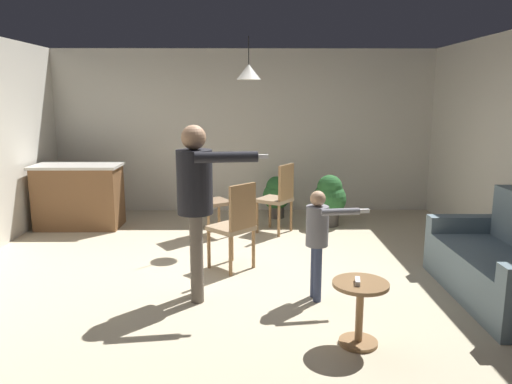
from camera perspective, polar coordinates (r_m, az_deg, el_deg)
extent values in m
plane|color=beige|center=(5.47, -1.79, -9.69)|extent=(7.68, 7.68, 0.00)
cube|color=silver|center=(8.33, -1.38, 7.04)|extent=(6.40, 0.10, 2.70)
cube|color=slate|center=(5.35, 26.48, -8.82)|extent=(0.85, 1.44, 0.45)
cube|color=slate|center=(6.02, 23.12, -5.49)|extent=(0.85, 0.18, 0.63)
cylinder|color=olive|center=(6.23, 25.73, -7.91)|extent=(0.05, 0.05, 0.06)
cylinder|color=olive|center=(4.62, 27.10, -14.61)|extent=(0.05, 0.05, 0.06)
cylinder|color=olive|center=(5.97, 20.06, -8.26)|extent=(0.05, 0.05, 0.06)
cube|color=brown|center=(7.77, -19.86, -0.59)|extent=(1.20, 0.60, 0.91)
cube|color=beige|center=(7.69, -20.09, 2.87)|extent=(1.26, 0.66, 0.04)
cylinder|color=olive|center=(3.96, 12.07, -10.43)|extent=(0.44, 0.44, 0.03)
cylinder|color=olive|center=(4.06, 11.92, -13.85)|extent=(0.06, 0.06, 0.49)
cylinder|color=olive|center=(4.16, 11.78, -16.72)|extent=(0.31, 0.31, 0.03)
cylinder|color=#60564C|center=(4.87, -6.95, -7.10)|extent=(0.12, 0.12, 0.85)
cylinder|color=#60564C|center=(4.71, -6.91, -7.77)|extent=(0.12, 0.12, 0.85)
cylinder|color=black|center=(4.61, -7.14, 1.16)|extent=(0.34, 0.34, 0.60)
sphere|color=#9E7556|center=(4.56, -7.26, 6.32)|extent=(0.23, 0.23, 0.23)
cylinder|color=black|center=(4.81, -7.17, 1.20)|extent=(0.10, 0.10, 0.57)
cylinder|color=black|center=(4.39, -3.47, 4.07)|extent=(0.58, 0.17, 0.10)
cube|color=white|center=(4.43, 0.59, 4.14)|extent=(0.13, 0.05, 0.04)
cylinder|color=#384260|center=(4.87, 6.81, -9.03)|extent=(0.08, 0.08, 0.54)
cylinder|color=#384260|center=(4.77, 7.16, -9.49)|extent=(0.08, 0.08, 0.54)
cylinder|color=slate|center=(4.68, 7.12, -3.94)|extent=(0.21, 0.21, 0.38)
sphere|color=tan|center=(4.62, 7.20, -0.76)|extent=(0.15, 0.15, 0.15)
cylinder|color=slate|center=(4.80, 6.73, -3.78)|extent=(0.06, 0.06, 0.36)
cylinder|color=slate|center=(4.58, 9.76, -2.28)|extent=(0.37, 0.11, 0.06)
cube|color=white|center=(4.64, 12.24, -2.18)|extent=(0.13, 0.05, 0.04)
cylinder|color=olive|center=(7.04, -6.89, -3.09)|extent=(0.04, 0.04, 0.45)
cylinder|color=olive|center=(6.73, -5.53, -3.73)|extent=(0.04, 0.04, 0.45)
cylinder|color=olive|center=(7.20, -4.32, -2.72)|extent=(0.04, 0.04, 0.45)
cylinder|color=olive|center=(6.90, -2.87, -3.32)|extent=(0.04, 0.04, 0.45)
cube|color=#7F664C|center=(6.90, -4.94, -1.19)|extent=(0.58, 0.58, 0.05)
cube|color=olive|center=(6.77, -6.39, 0.90)|extent=(0.24, 0.34, 0.50)
cylinder|color=olive|center=(6.86, 2.67, -3.39)|extent=(0.04, 0.04, 0.45)
cylinder|color=olive|center=(7.17, 4.10, -2.78)|extent=(0.04, 0.04, 0.45)
cylinder|color=olive|center=(7.04, 0.12, -3.00)|extent=(0.04, 0.04, 0.45)
cylinder|color=olive|center=(7.34, 1.63, -2.42)|extent=(0.04, 0.04, 0.45)
cube|color=#997F60|center=(7.04, 2.15, -0.92)|extent=(0.58, 0.58, 0.05)
cube|color=olive|center=(6.90, 3.52, 1.14)|extent=(0.24, 0.34, 0.50)
cylinder|color=olive|center=(5.40, -2.98, -7.46)|extent=(0.04, 0.04, 0.45)
cylinder|color=olive|center=(5.64, -0.30, -6.62)|extent=(0.04, 0.04, 0.45)
cylinder|color=olive|center=(5.65, -5.50, -6.63)|extent=(0.04, 0.04, 0.45)
cylinder|color=olive|center=(5.88, -2.83, -5.88)|extent=(0.04, 0.04, 0.45)
cube|color=#997F60|center=(5.57, -2.93, -4.18)|extent=(0.59, 0.59, 0.05)
cube|color=olive|center=(5.37, -1.57, -1.72)|extent=(0.29, 0.30, 0.50)
cylinder|color=#4C4742|center=(7.56, 8.46, -2.99)|extent=(0.30, 0.30, 0.23)
sphere|color=#2D6B33|center=(7.49, 8.53, -0.81)|extent=(0.51, 0.51, 0.51)
sphere|color=#2D6B33|center=(7.46, 8.57, 0.53)|extent=(0.38, 0.38, 0.38)
cylinder|color=#4C4742|center=(7.96, 2.37, -2.26)|extent=(0.26, 0.26, 0.20)
sphere|color=#2D6B33|center=(7.91, 2.38, -0.46)|extent=(0.44, 0.44, 0.44)
sphere|color=#2D6B33|center=(7.88, 2.39, 0.64)|extent=(0.33, 0.33, 0.33)
cube|color=white|center=(3.92, 11.73, -10.12)|extent=(0.06, 0.13, 0.04)
cone|color=silver|center=(6.61, -0.85, 13.79)|extent=(0.32, 0.32, 0.20)
cylinder|color=black|center=(6.62, -0.86, 16.12)|extent=(0.01, 0.01, 0.36)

